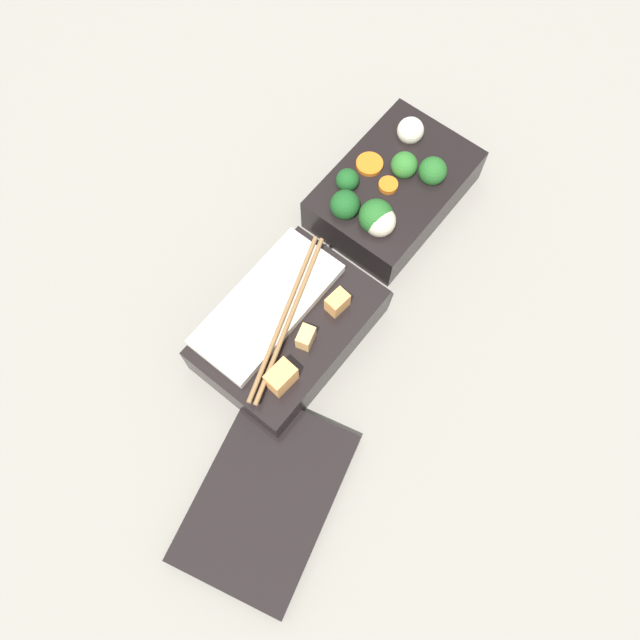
% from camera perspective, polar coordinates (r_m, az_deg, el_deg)
% --- Properties ---
extents(ground_plane, '(3.00, 3.00, 0.00)m').
position_cam_1_polar(ground_plane, '(0.75, 1.80, 5.45)').
color(ground_plane, gray).
extents(bento_tray_vegetable, '(0.20, 0.13, 0.08)m').
position_cam_1_polar(bento_tray_vegetable, '(0.77, 6.64, 11.75)').
color(bento_tray_vegetable, black).
rests_on(bento_tray_vegetable, ground_plane).
extents(bento_tray_rice, '(0.20, 0.13, 0.08)m').
position_cam_1_polar(bento_tray_rice, '(0.68, -3.04, -0.76)').
color(bento_tray_rice, black).
rests_on(bento_tray_rice, ground_plane).
extents(bento_lid, '(0.22, 0.17, 0.02)m').
position_cam_1_polar(bento_lid, '(0.66, -4.95, -15.88)').
color(bento_lid, black).
rests_on(bento_lid, ground_plane).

